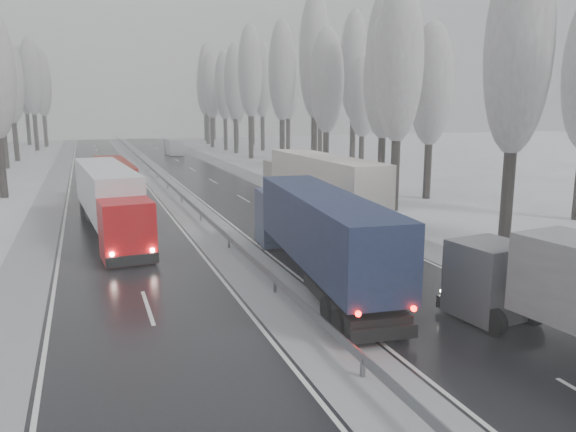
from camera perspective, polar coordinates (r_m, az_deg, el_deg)
carriageway_right at (r=42.07m, az=-2.36°, el=0.51°), size 7.50×200.00×0.03m
carriageway_left at (r=40.25m, az=-16.76°, el=-0.45°), size 7.50×200.00×0.03m
median_slush at (r=40.83m, az=-9.40°, el=0.05°), size 3.00×200.00×0.04m
shoulder_right at (r=43.79m, az=3.83°, el=0.92°), size 2.40×200.00×0.04m
shoulder_left at (r=40.31m, az=-23.79°, el=-0.91°), size 2.40×200.00×0.04m
median_guardrail at (r=40.71m, az=-9.42°, el=0.84°), size 0.12×200.00×0.76m
tree_16 at (r=33.64m, az=22.36°, el=15.27°), size 3.60×3.60×16.53m
tree_18 at (r=42.53m, az=11.20°, el=14.88°), size 3.60×3.60×16.58m
tree_19 at (r=48.79m, az=14.37°, el=12.73°), size 3.60×3.60×14.57m
tree_20 at (r=51.22m, az=9.73°, el=13.64°), size 3.60×3.60×15.71m
tree_21 at (r=55.91m, az=9.77°, el=15.32°), size 3.60×3.60×18.62m
tree_22 at (r=60.18m, az=3.96°, el=13.46°), size 3.60×3.60×15.86m
tree_23 at (r=66.45m, az=7.59°, el=11.90°), size 3.60×3.60×13.55m
tree_24 at (r=65.68m, az=2.74°, el=15.86°), size 3.60×3.60×20.49m
tree_25 at (r=72.12m, az=6.73°, el=14.84°), size 3.60×3.60×19.44m
tree_26 at (r=75.04m, az=-0.61°, el=14.45°), size 3.60×3.60×18.78m
tree_27 at (r=81.31m, az=3.33°, el=13.65°), size 3.60×3.60×17.62m
tree_28 at (r=84.86m, az=-3.87°, el=14.40°), size 3.60×3.60×19.62m
tree_29 at (r=90.89m, az=0.01°, el=13.60°), size 3.60×3.60×18.11m
tree_30 at (r=94.26m, az=-5.42°, el=13.37°), size 3.60×3.60×17.86m
tree_31 at (r=99.75m, az=-2.63°, el=13.54°), size 3.60×3.60×18.58m
tree_32 at (r=101.54m, az=-6.47°, el=12.99°), size 3.60×3.60×17.33m
tree_33 at (r=106.14m, az=-5.28°, el=11.89°), size 3.60×3.60×14.33m
tree_34 at (r=108.27m, az=-7.85°, el=12.94°), size 3.60×3.60×17.63m
tree_35 at (r=114.43m, az=-3.65°, el=13.11°), size 3.60×3.60×18.25m
tree_36 at (r=118.23m, az=-8.27°, el=13.57°), size 3.60×3.60×20.23m
tree_37 at (r=123.64m, az=-5.38°, el=12.38°), size 3.60×3.60×16.37m
tree_38 at (r=128.86m, az=-8.47°, el=12.72°), size 3.60×3.60×17.97m
tree_39 at (r=133.33m, az=-7.60°, el=12.19°), size 3.60×3.60×16.19m
tree_70 at (r=89.17m, az=-26.38°, el=12.10°), size 3.60×3.60×17.09m
tree_72 at (r=98.71m, az=-27.26°, el=11.09°), size 3.60×3.60×15.11m
tree_74 at (r=109.17m, az=-24.64°, el=12.73°), size 3.60×3.60×19.68m
tree_76 at (r=118.44m, az=-23.76°, el=12.24°), size 3.60×3.60×18.55m
tree_77 at (r=122.81m, az=-26.19°, el=10.71°), size 3.60×3.60×14.32m
tree_78 at (r=125.28m, az=-25.23°, el=12.31°), size 3.60×3.60×19.55m
tree_79 at (r=129.47m, az=-26.26°, el=11.45°), size 3.60×3.60×17.07m
truck_blue_box at (r=25.00m, az=2.84°, el=-1.28°), size 4.09×16.16×4.11m
truck_cream_box at (r=39.79m, az=3.04°, el=3.60°), size 3.09×17.17×4.39m
box_truck_distant at (r=92.05m, az=-11.52°, el=6.89°), size 2.13×6.91×2.58m
truck_red_white at (r=35.55m, az=-17.74°, el=1.92°), size 3.80×16.15×4.11m
truck_red_red at (r=43.86m, az=-17.09°, el=3.23°), size 2.76×14.18×3.62m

